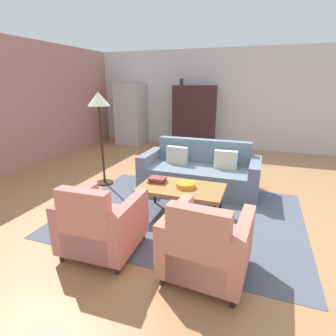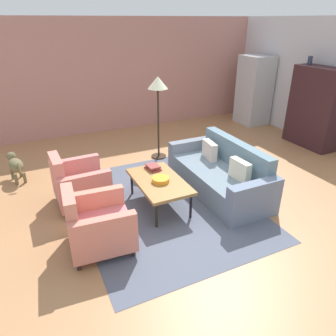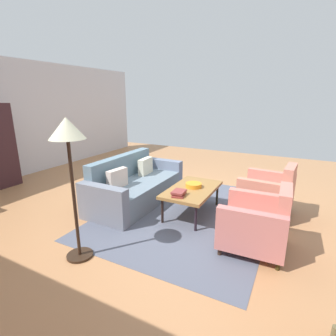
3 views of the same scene
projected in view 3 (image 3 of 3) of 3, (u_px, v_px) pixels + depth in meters
The scene contains 10 objects.
ground_plane at pixel (172, 204), 4.81m from camera, with size 10.30×10.30×0.00m, color #B37C4F.
wall_back at pixel (19, 119), 6.29m from camera, with size 8.58×0.12×2.80m, color silver.
area_rug at pixel (189, 212), 4.44m from camera, with size 3.40×2.60×0.01m, color #545A6B.
couch at pixel (134, 187), 4.86m from camera, with size 2.10×0.91×0.86m.
coffee_table at pixel (192, 190), 4.30m from camera, with size 1.20×0.70×0.46m.
armchair_left at pixel (259, 225), 3.29m from camera, with size 0.83×0.83×0.88m.
armchair_right at pixel (270, 195), 4.32m from camera, with size 0.86×0.86×0.88m.
fruit_bowl at pixel (194, 185), 4.34m from camera, with size 0.27×0.27×0.07m, color orange.
book_stack at pixel (179, 193), 3.97m from camera, with size 0.31×0.24×0.08m.
floor_lamp at pixel (68, 142), 2.84m from camera, with size 0.40×0.40×1.72m.
Camera 3 is at (-3.99, -1.98, 1.93)m, focal length 27.53 mm.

